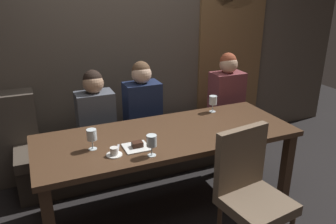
{
  "coord_description": "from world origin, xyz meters",
  "views": [
    {
      "loc": [
        -1.02,
        -2.39,
        1.92
      ],
      "look_at": [
        0.1,
        0.22,
        0.84
      ],
      "focal_mm": 35.99,
      "sensor_mm": 36.0,
      "label": 1
    }
  ],
  "objects_px": {
    "dining_table": "(168,143)",
    "banquette_bench": "(142,152)",
    "diner_redhead": "(95,108)",
    "wine_glass_near_right": "(92,135)",
    "dessert_plate": "(137,146)",
    "fork_on_table": "(118,150)",
    "espresso_cup": "(114,152)",
    "wine_glass_far_left": "(213,101)",
    "chair_near_side": "(249,187)",
    "wine_glass_center_back": "(152,141)",
    "diner_far_end": "(227,89)",
    "diner_bearded": "(142,100)"
  },
  "relations": [
    {
      "from": "dining_table",
      "to": "banquette_bench",
      "type": "relative_size",
      "value": 0.88
    },
    {
      "from": "dining_table",
      "to": "chair_near_side",
      "type": "distance_m",
      "value": 0.8
    },
    {
      "from": "diner_bearded",
      "to": "espresso_cup",
      "type": "bearing_deg",
      "value": -120.47
    },
    {
      "from": "wine_glass_near_right",
      "to": "wine_glass_center_back",
      "type": "xyz_separation_m",
      "value": [
        0.38,
        -0.28,
        0.0
      ]
    },
    {
      "from": "dining_table",
      "to": "diner_far_end",
      "type": "xyz_separation_m",
      "value": [
        1.02,
        0.69,
        0.16
      ]
    },
    {
      "from": "dining_table",
      "to": "dessert_plate",
      "type": "distance_m",
      "value": 0.37
    },
    {
      "from": "banquette_bench",
      "to": "wine_glass_center_back",
      "type": "height_order",
      "value": "wine_glass_center_back"
    },
    {
      "from": "espresso_cup",
      "to": "dessert_plate",
      "type": "bearing_deg",
      "value": 15.06
    },
    {
      "from": "dining_table",
      "to": "dessert_plate",
      "type": "height_order",
      "value": "dessert_plate"
    },
    {
      "from": "chair_near_side",
      "to": "wine_glass_far_left",
      "type": "xyz_separation_m",
      "value": [
        0.28,
        1.02,
        0.3
      ]
    },
    {
      "from": "dining_table",
      "to": "wine_glass_center_back",
      "type": "distance_m",
      "value": 0.46
    },
    {
      "from": "chair_near_side",
      "to": "diner_far_end",
      "type": "height_order",
      "value": "diner_far_end"
    },
    {
      "from": "chair_near_side",
      "to": "diner_redhead",
      "type": "xyz_separation_m",
      "value": [
        -0.8,
        1.44,
        0.23
      ]
    },
    {
      "from": "diner_far_end",
      "to": "wine_glass_far_left",
      "type": "relative_size",
      "value": 4.74
    },
    {
      "from": "diner_redhead",
      "to": "wine_glass_near_right",
      "type": "xyz_separation_m",
      "value": [
        -0.18,
        -0.76,
        0.07
      ]
    },
    {
      "from": "wine_glass_center_back",
      "to": "dining_table",
      "type": "bearing_deg",
      "value": 50.41
    },
    {
      "from": "wine_glass_near_right",
      "to": "fork_on_table",
      "type": "bearing_deg",
      "value": -27.29
    },
    {
      "from": "banquette_bench",
      "to": "espresso_cup",
      "type": "distance_m",
      "value": 1.17
    },
    {
      "from": "wine_glass_far_left",
      "to": "dessert_plate",
      "type": "xyz_separation_m",
      "value": [
        -0.94,
        -0.45,
        -0.1
      ]
    },
    {
      "from": "dining_table",
      "to": "diner_redhead",
      "type": "bearing_deg",
      "value": 122.81
    },
    {
      "from": "diner_bearded",
      "to": "diner_redhead",
      "type": "bearing_deg",
      "value": 178.78
    },
    {
      "from": "espresso_cup",
      "to": "dessert_plate",
      "type": "xyz_separation_m",
      "value": [
        0.19,
        0.05,
        -0.01
      ]
    },
    {
      "from": "chair_near_side",
      "to": "espresso_cup",
      "type": "height_order",
      "value": "chair_near_side"
    },
    {
      "from": "banquette_bench",
      "to": "fork_on_table",
      "type": "relative_size",
      "value": 14.71
    },
    {
      "from": "wine_glass_far_left",
      "to": "chair_near_side",
      "type": "bearing_deg",
      "value": -105.33
    },
    {
      "from": "diner_bearded",
      "to": "espresso_cup",
      "type": "height_order",
      "value": "diner_bearded"
    },
    {
      "from": "diner_redhead",
      "to": "espresso_cup",
      "type": "relative_size",
      "value": 6.02
    },
    {
      "from": "chair_near_side",
      "to": "wine_glass_center_back",
      "type": "bearing_deg",
      "value": 145.85
    },
    {
      "from": "wine_glass_near_right",
      "to": "wine_glass_far_left",
      "type": "xyz_separation_m",
      "value": [
        1.26,
        0.34,
        0.0
      ]
    },
    {
      "from": "diner_bearded",
      "to": "diner_far_end",
      "type": "relative_size",
      "value": 0.99
    },
    {
      "from": "diner_far_end",
      "to": "fork_on_table",
      "type": "distance_m",
      "value": 1.7
    },
    {
      "from": "diner_redhead",
      "to": "banquette_bench",
      "type": "bearing_deg",
      "value": -2.13
    },
    {
      "from": "wine_glass_near_right",
      "to": "dessert_plate",
      "type": "xyz_separation_m",
      "value": [
        0.32,
        -0.11,
        -0.1
      ]
    },
    {
      "from": "espresso_cup",
      "to": "wine_glass_center_back",
      "type": "bearing_deg",
      "value": -23.89
    },
    {
      "from": "banquette_bench",
      "to": "chair_near_side",
      "type": "xyz_separation_m",
      "value": [
        0.33,
        -1.42,
        0.33
      ]
    },
    {
      "from": "fork_on_table",
      "to": "espresso_cup",
      "type": "bearing_deg",
      "value": -102.74
    },
    {
      "from": "wine_glass_far_left",
      "to": "dessert_plate",
      "type": "relative_size",
      "value": 0.86
    },
    {
      "from": "espresso_cup",
      "to": "dining_table",
      "type": "bearing_deg",
      "value": 21.65
    },
    {
      "from": "chair_near_side",
      "to": "dessert_plate",
      "type": "relative_size",
      "value": 5.16
    },
    {
      "from": "espresso_cup",
      "to": "dessert_plate",
      "type": "distance_m",
      "value": 0.2
    },
    {
      "from": "dessert_plate",
      "to": "diner_redhead",
      "type": "bearing_deg",
      "value": 98.9
    },
    {
      "from": "diner_far_end",
      "to": "fork_on_table",
      "type": "bearing_deg",
      "value": -151.26
    },
    {
      "from": "dining_table",
      "to": "espresso_cup",
      "type": "height_order",
      "value": "espresso_cup"
    },
    {
      "from": "chair_near_side",
      "to": "espresso_cup",
      "type": "bearing_deg",
      "value": 148.7
    },
    {
      "from": "chair_near_side",
      "to": "diner_redhead",
      "type": "relative_size",
      "value": 1.36
    },
    {
      "from": "banquette_bench",
      "to": "espresso_cup",
      "type": "xyz_separation_m",
      "value": [
        -0.52,
        -0.9,
        0.54
      ]
    },
    {
      "from": "diner_bearded",
      "to": "dessert_plate",
      "type": "bearing_deg",
      "value": -111.91
    },
    {
      "from": "dessert_plate",
      "to": "fork_on_table",
      "type": "height_order",
      "value": "dessert_plate"
    },
    {
      "from": "wine_glass_near_right",
      "to": "banquette_bench",
      "type": "bearing_deg",
      "value": 49.13
    },
    {
      "from": "fork_on_table",
      "to": "diner_redhead",
      "type": "bearing_deg",
      "value": 108.84
    }
  ]
}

